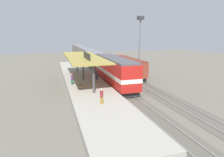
{
  "coord_description": "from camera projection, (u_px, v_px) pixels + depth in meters",
  "views": [
    {
      "loc": [
        -9.37,
        -30.8,
        8.13
      ],
      "look_at": [
        -1.38,
        -5.49,
        2.0
      ],
      "focal_mm": 30.51,
      "sensor_mm": 36.0,
      "label": 1
    }
  ],
  "objects": [
    {
      "name": "track_far",
      "position": [
        134.0,
        80.0,
        34.54
      ],
      "size": [
        3.2,
        110.0,
        0.16
      ],
      "color": "#565249",
      "rests_on": "ground"
    },
    {
      "name": "ground_plane",
      "position": [
        121.0,
        82.0,
        33.78
      ],
      "size": [
        120.0,
        120.0,
        0.0
      ],
      "primitive_type": "plane",
      "color": "#666056"
    },
    {
      "name": "track_near",
      "position": [
        110.0,
        82.0,
        33.19
      ],
      "size": [
        3.2,
        110.0,
        0.16
      ],
      "color": "#565249",
      "rests_on": "ground"
    },
    {
      "name": "platform",
      "position": [
        84.0,
        82.0,
        31.74
      ],
      "size": [
        6.0,
        44.0,
        0.9
      ],
      "primitive_type": "cube",
      "color": "#9E998E",
      "rests_on": "ground"
    },
    {
      "name": "person_waiting",
      "position": [
        102.0,
        96.0,
        20.03
      ],
      "size": [
        0.34,
        0.34,
        1.71
      ],
      "color": "olive",
      "rests_on": "platform"
    },
    {
      "name": "platform_bench",
      "position": [
        80.0,
        86.0,
        25.86
      ],
      "size": [
        0.44,
        1.7,
        0.5
      ],
      "color": "#333338",
      "rests_on": "platform"
    },
    {
      "name": "freight_car",
      "position": [
        128.0,
        67.0,
        37.21
      ],
      "size": [
        2.8,
        12.0,
        3.54
      ],
      "color": "#28282D",
      "rests_on": "track_far"
    },
    {
      "name": "light_mast",
      "position": [
        140.0,
        33.0,
        38.12
      ],
      "size": [
        1.1,
        1.1,
        11.7
      ],
      "color": "slate",
      "rests_on": "ground"
    },
    {
      "name": "person_boarding",
      "position": [
        97.0,
        74.0,
        31.04
      ],
      "size": [
        0.34,
        0.34,
        1.71
      ],
      "color": "navy",
      "rests_on": "platform"
    },
    {
      "name": "locomotive",
      "position": [
        114.0,
        71.0,
        30.53
      ],
      "size": [
        2.93,
        14.43,
        4.44
      ],
      "color": "#28282D",
      "rests_on": "track_near"
    },
    {
      "name": "person_walking",
      "position": [
        72.0,
        78.0,
        27.96
      ],
      "size": [
        0.34,
        0.34,
        1.71
      ],
      "color": "#23603D",
      "rests_on": "platform"
    },
    {
      "name": "passenger_carriage_front",
      "position": [
        92.0,
        59.0,
        47.27
      ],
      "size": [
        2.9,
        20.0,
        4.24
      ],
      "color": "#28282D",
      "rests_on": "track_near"
    },
    {
      "name": "station_canopy",
      "position": [
        83.0,
        57.0,
        30.74
      ],
      "size": [
        5.2,
        18.0,
        4.7
      ],
      "color": "#47474C",
      "rests_on": "platform"
    },
    {
      "name": "passenger_carriage_rear",
      "position": [
        80.0,
        52.0,
        66.6
      ],
      "size": [
        2.9,
        20.0,
        4.24
      ],
      "color": "#28282D",
      "rests_on": "track_near"
    }
  ]
}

